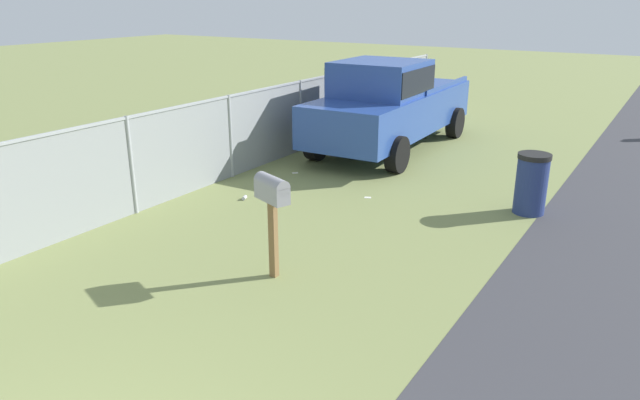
# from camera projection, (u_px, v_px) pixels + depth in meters

# --- Properties ---
(mailbox) EXTENTS (0.37, 0.56, 1.35)m
(mailbox) POSITION_uv_depth(u_px,v_px,m) (272.00, 197.00, 7.20)
(mailbox) COLOR brown
(mailbox) RESTS_ON ground
(pickup_truck) EXTENTS (5.61, 2.30, 2.09)m
(pickup_truck) POSITION_uv_depth(u_px,v_px,m) (389.00, 103.00, 13.44)
(pickup_truck) COLOR #284793
(pickup_truck) RESTS_ON ground
(trash_bin) EXTENTS (0.53, 0.53, 1.02)m
(trash_bin) POSITION_uv_depth(u_px,v_px,m) (531.00, 184.00, 9.60)
(trash_bin) COLOR navy
(trash_bin) RESTS_ON ground
(fence_section) EXTENTS (17.30, 0.07, 1.63)m
(fence_section) POSITION_uv_depth(u_px,v_px,m) (268.00, 122.00, 12.43)
(fence_section) COLOR #9EA3A8
(fence_section) RESTS_ON ground
(litter_wrapper_far_scatter) EXTENTS (0.14, 0.14, 0.01)m
(litter_wrapper_far_scatter) POSITION_uv_depth(u_px,v_px,m) (295.00, 173.00, 11.96)
(litter_wrapper_far_scatter) COLOR silver
(litter_wrapper_far_scatter) RESTS_ON ground
(litter_can_midfield_b) EXTENTS (0.14, 0.11, 0.07)m
(litter_can_midfield_b) POSITION_uv_depth(u_px,v_px,m) (244.00, 198.00, 10.39)
(litter_can_midfield_b) COLOR silver
(litter_can_midfield_b) RESTS_ON ground
(litter_wrapper_near_hydrant) EXTENTS (0.12, 0.14, 0.01)m
(litter_wrapper_near_hydrant) POSITION_uv_depth(u_px,v_px,m) (368.00, 197.00, 10.50)
(litter_wrapper_near_hydrant) COLOR silver
(litter_wrapper_near_hydrant) RESTS_ON ground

